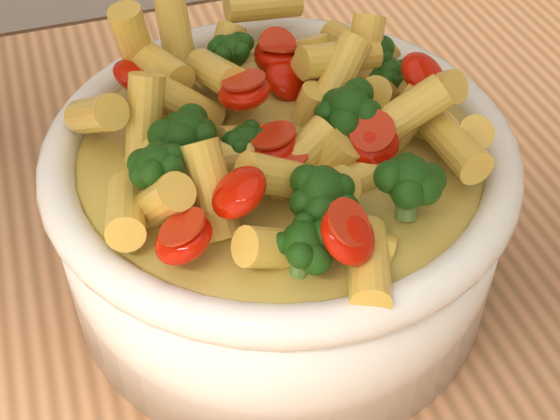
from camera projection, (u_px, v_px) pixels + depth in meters
name	position (u px, v px, depth m)	size (l,w,h in m)	color
serving_bowl	(280.00, 208.00, 0.44)	(0.25, 0.25, 0.11)	white
pasta_salad	(280.00, 113.00, 0.39)	(0.20, 0.20, 0.04)	#FFC750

